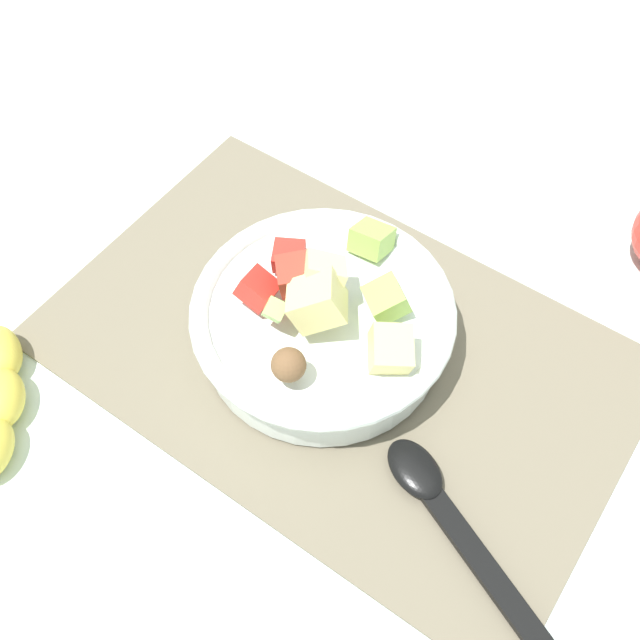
% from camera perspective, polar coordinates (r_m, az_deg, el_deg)
% --- Properties ---
extents(ground_plane, '(2.40, 2.40, 0.00)m').
position_cam_1_polar(ground_plane, '(0.68, 1.35, -2.42)').
color(ground_plane, silver).
extents(placemat, '(0.51, 0.32, 0.01)m').
position_cam_1_polar(placemat, '(0.68, 1.36, -2.28)').
color(placemat, '#756B56').
rests_on(placemat, ground_plane).
extents(salad_bowl, '(0.23, 0.23, 0.11)m').
position_cam_1_polar(salad_bowl, '(0.66, 0.04, -0.20)').
color(salad_bowl, white).
rests_on(salad_bowl, placemat).
extents(serving_spoon, '(0.23, 0.12, 0.01)m').
position_cam_1_polar(serving_spoon, '(0.61, 10.10, -14.92)').
color(serving_spoon, black).
rests_on(serving_spoon, placemat).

